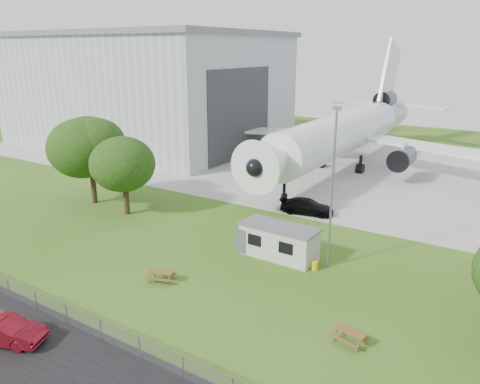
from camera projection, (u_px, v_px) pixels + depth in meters
The scene contains 14 objects.
ground at pixel (192, 272), 34.83m from camera, with size 160.00×160.00×0.00m, color #527A28.
asphalt_strip at pixel (37, 367), 24.39m from camera, with size 120.00×8.00×0.02m, color black.
concrete_apron at pixel (361, 167), 65.36m from camera, with size 120.00×46.00×0.03m, color #B7B7B2.
hangar at pixel (147, 88), 80.66m from camera, with size 43.00×31.00×18.55m.
airliner at pixel (345, 131), 63.13m from camera, with size 46.36×47.73×17.69m.
site_cabin at pixel (279, 241), 36.98m from camera, with size 6.78×2.86×2.62m.
picnic_west at pixel (162, 281), 33.43m from camera, with size 1.80×1.50×0.76m, color brown, non-canonical shape.
picnic_east at pixel (349, 343), 26.42m from camera, with size 1.80×1.50×0.76m, color brown, non-canonical shape.
fence at pixel (90, 334), 27.20m from camera, with size 58.00×0.04×1.30m, color gray.
lamp_mast at pixel (332, 192), 33.80m from camera, with size 0.16×0.16×12.00m, color slate.
tree_west_big at pixel (90, 145), 48.62m from camera, with size 7.49×7.49×10.11m.
tree_west_small at pixel (124, 162), 45.43m from camera, with size 6.74×6.74×8.75m.
car_centre_sedan at pixel (3, 330), 26.22m from camera, with size 1.63×4.68×1.54m, color maroon.
car_apron_van at pixel (307, 206), 46.80m from camera, with size 2.17×5.33×1.55m, color black.
Camera 1 is at (20.11, -24.57, 15.91)m, focal length 35.00 mm.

